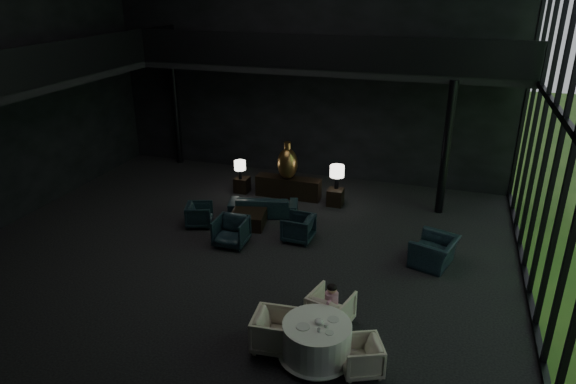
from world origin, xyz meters
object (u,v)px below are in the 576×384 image
(sofa, at_px, (263,202))
(dining_chair_west, at_px, (275,329))
(bronze_urn, at_px, (288,163))
(dining_chair_north, at_px, (331,306))
(coffee_table, at_px, (248,219))
(child, at_px, (332,297))
(lounge_armchair_west, at_px, (199,214))
(dining_table, at_px, (317,343))
(side_table_left, at_px, (242,185))
(window_armchair, at_px, (435,247))
(console, at_px, (288,187))
(dining_chair_east, at_px, (361,356))
(table_lamp_right, at_px, (337,172))
(lounge_armchair_south, at_px, (231,229))
(lounge_armchair_east, at_px, (298,226))
(side_table_right, at_px, (335,197))
(table_lamp_left, at_px, (240,166))

(sofa, height_order, dining_chair_west, dining_chair_west)
(bronze_urn, xyz_separation_m, dining_chair_north, (2.88, -6.04, -0.75))
(coffee_table, height_order, child, child)
(lounge_armchair_west, xyz_separation_m, dining_table, (4.64, -4.39, -0.02))
(side_table_left, distance_m, window_armchair, 7.00)
(sofa, relative_size, dining_table, 1.38)
(console, distance_m, dining_chair_east, 8.18)
(bronze_urn, bearing_deg, dining_chair_east, -62.67)
(bronze_urn, bearing_deg, lounge_armchair_west, -123.22)
(console, relative_size, sofa, 1.05)
(bronze_urn, xyz_separation_m, dining_table, (2.87, -7.10, -0.86))
(bronze_urn, relative_size, side_table_left, 2.41)
(coffee_table, distance_m, dining_chair_east, 6.45)
(table_lamp_right, xyz_separation_m, lounge_armchair_south, (-2.03, -3.53, -0.60))
(console, xyz_separation_m, side_table_left, (-1.60, -0.05, -0.09))
(dining_chair_north, xyz_separation_m, dining_chair_east, (0.84, -1.17, -0.11))
(console, height_order, lounge_armchair_east, lounge_armchair_east)
(sofa, bearing_deg, dining_chair_west, 98.65)
(dining_chair_west, bearing_deg, sofa, 17.70)
(lounge_armchair_east, height_order, dining_table, lounge_armchair_east)
(side_table_left, bearing_deg, table_lamp_right, -0.04)
(coffee_table, bearing_deg, dining_chair_west, -62.51)
(lounge_armchair_south, xyz_separation_m, dining_chair_east, (4.16, -3.71, -0.14))
(side_table_right, height_order, window_armchair, window_armchair)
(lounge_armchair_east, bearing_deg, side_table_left, -131.62)
(side_table_right, height_order, lounge_armchair_east, lounge_armchair_east)
(dining_chair_north, height_order, dining_chair_east, dining_chair_north)
(window_armchair, distance_m, dining_chair_north, 3.63)
(table_lamp_left, distance_m, table_lamp_right, 3.20)
(side_table_left, height_order, lounge_armchair_east, lounge_armchair_east)
(console, relative_size, dining_chair_east, 3.24)
(dining_table, xyz_separation_m, child, (0.05, 0.94, 0.41))
(dining_table, relative_size, dining_chair_west, 1.68)
(side_table_right, distance_m, dining_chair_north, 6.10)
(lounge_armchair_south, bearing_deg, lounge_armchair_east, 24.86)
(bronze_urn, height_order, table_lamp_left, bronze_urn)
(sofa, relative_size, dining_chair_east, 3.08)
(dining_table, relative_size, child, 2.49)
(lounge_armchair_east, bearing_deg, dining_chair_east, 32.31)
(console, relative_size, bronze_urn, 1.75)
(side_table_left, height_order, lounge_armchair_west, lounge_armchair_west)
(window_armchair, distance_m, coffee_table, 5.23)
(table_lamp_right, xyz_separation_m, dining_table, (1.27, -7.13, -0.73))
(bronze_urn, xyz_separation_m, sofa, (-0.30, -1.43, -0.79))
(lounge_armchair_west, distance_m, coffee_table, 1.40)
(table_lamp_left, bearing_deg, lounge_armchair_west, -93.76)
(table_lamp_right, relative_size, dining_chair_north, 0.86)
(side_table_left, height_order, dining_chair_west, dining_chair_west)
(dining_chair_north, bearing_deg, child, 120.52)
(dining_chair_west, bearing_deg, lounge_armchair_south, 29.89)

